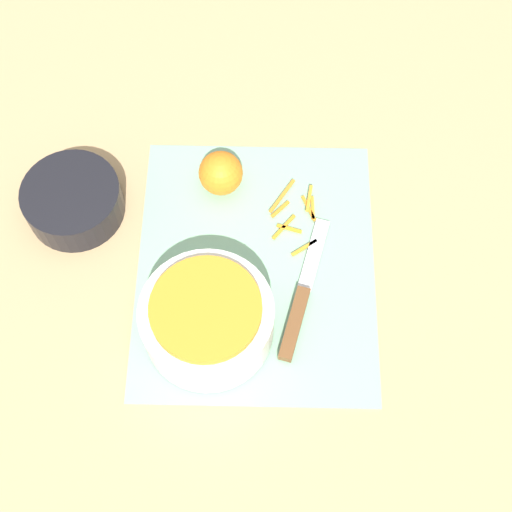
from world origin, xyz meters
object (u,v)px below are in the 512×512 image
Objects in this scene: bowl_speckled at (207,319)px; knife at (298,310)px; bowl_dark at (73,201)px; orange_left at (221,173)px.

bowl_speckled is 0.80× the size of knife.
bowl_dark reaches higher than knife.
knife is (-0.17, -0.35, -0.02)m from bowl_dark.
bowl_speckled is at bearing -132.21° from bowl_dark.
orange_left is (0.05, -0.23, 0.01)m from bowl_dark.
knife is at bearing -115.73° from bowl_dark.
knife is at bearing -76.54° from bowl_speckled.
bowl_speckled reaches higher than knife.
bowl_speckled is 0.14m from knife.
orange_left reaches higher than knife.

